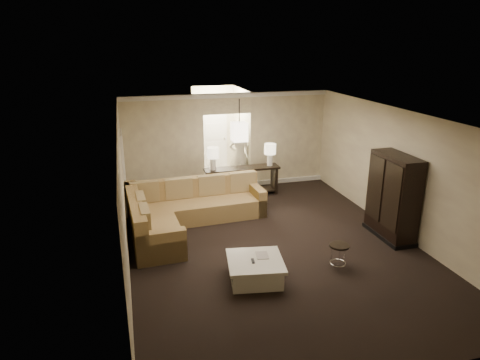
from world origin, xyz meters
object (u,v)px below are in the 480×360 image
object	(u,v)px
sectional_sofa	(184,211)
person	(240,152)
coffee_table	(255,269)
console_table	(242,179)
drink_table	(339,251)
armoire	(393,199)

from	to	relation	value
sectional_sofa	person	distance (m)	3.57
coffee_table	console_table	distance (m)	4.51
sectional_sofa	drink_table	size ratio (longest dim) A/B	6.94
drink_table	person	xyz separation A→B (m)	(-0.48, 5.51, 0.63)
armoire	person	bearing A→B (deg)	116.14
armoire	console_table	bearing A→B (deg)	125.65
console_table	armoire	world-z (taller)	armoire
console_table	person	distance (m)	1.23
armoire	person	distance (m)	5.09
person	armoire	bearing A→B (deg)	122.04
armoire	person	size ratio (longest dim) A/B	0.98
sectional_sofa	drink_table	distance (m)	3.75
console_table	drink_table	distance (m)	4.46
sectional_sofa	person	world-z (taller)	person
person	sectional_sofa	bearing A→B (deg)	58.79
coffee_table	drink_table	xyz separation A→B (m)	(1.69, -0.00, 0.14)
sectional_sofa	coffee_table	bearing A→B (deg)	-74.03
console_table	armoire	bearing A→B (deg)	-53.71
armoire	drink_table	bearing A→B (deg)	-151.78
drink_table	person	size ratio (longest dim) A/B	0.25
sectional_sofa	armoire	distance (m)	4.74
sectional_sofa	armoire	xyz separation A→B (m)	(4.37, -1.75, 0.51)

